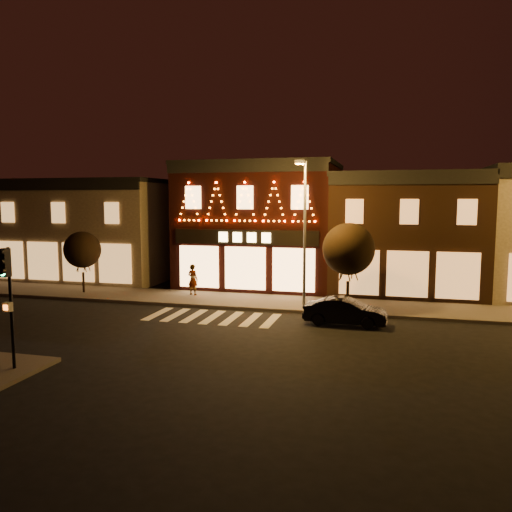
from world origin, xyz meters
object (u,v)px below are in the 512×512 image
at_px(traffic_signal_near, 7,284).
at_px(pedestrian, 193,280).
at_px(streetlamp_mid, 304,223).
at_px(dark_sedan, 345,311).

height_order(traffic_signal_near, pedestrian, traffic_signal_near).
bearing_deg(streetlamp_mid, traffic_signal_near, -124.10).
relative_size(traffic_signal_near, dark_sedan, 1.08).
relative_size(dark_sedan, pedestrian, 2.07).
xyz_separation_m(traffic_signal_near, pedestrian, (0.88, 14.20, -1.99)).
bearing_deg(pedestrian, dark_sedan, 169.17).
distance_m(traffic_signal_near, dark_sedan, 14.40).
xyz_separation_m(dark_sedan, pedestrian, (-9.46, 4.49, 0.45)).
bearing_deg(traffic_signal_near, streetlamp_mid, 62.08).
distance_m(traffic_signal_near, pedestrian, 14.37).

